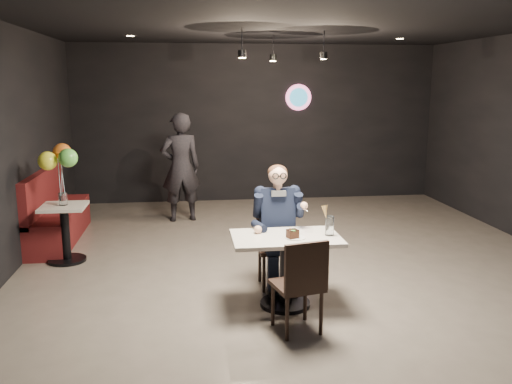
{
  "coord_description": "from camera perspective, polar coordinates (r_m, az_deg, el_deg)",
  "views": [
    {
      "loc": [
        -1.37,
        -5.96,
        2.29
      ],
      "look_at": [
        -0.62,
        -0.13,
        1.09
      ],
      "focal_mm": 38.0,
      "sensor_mm": 36.0,
      "label": 1
    }
  ],
  "objects": [
    {
      "name": "pendant_lights",
      "position": [
        8.1,
        2.52,
        15.67
      ],
      "size": [
        1.4,
        1.2,
        0.36
      ],
      "primitive_type": "cube",
      "color": "black",
      "rests_on": "floor"
    },
    {
      "name": "wall_sign",
      "position": [
        10.66,
        4.48,
        9.91
      ],
      "size": [
        0.5,
        0.06,
        0.5
      ],
      "primitive_type": null,
      "color": "pink",
      "rests_on": "floor"
    },
    {
      "name": "passerby",
      "position": [
        9.07,
        -7.93,
        2.58
      ],
      "size": [
        0.72,
        0.53,
        1.8
      ],
      "primitive_type": "imported",
      "rotation": [
        0.0,
        0.0,
        3.31
      ],
      "color": "black",
      "rests_on": "floor"
    },
    {
      "name": "chair_far",
      "position": [
        6.14,
        2.2,
        -5.85
      ],
      "size": [
        0.42,
        0.46,
        0.92
      ],
      "primitive_type": "cube",
      "color": "black",
      "rests_on": "floor"
    },
    {
      "name": "booth_bench",
      "position": [
        8.39,
        -20.1,
        -1.39
      ],
      "size": [
        0.52,
        2.08,
        1.04
      ],
      "primitive_type": "cube",
      "color": "#490F12",
      "rests_on": "floor"
    },
    {
      "name": "floor",
      "position": [
        6.53,
        5.33,
        -9.08
      ],
      "size": [
        9.0,
        9.0,
        0.0
      ],
      "primitive_type": "plane",
      "color": "#6F655C",
      "rests_on": "ground"
    },
    {
      "name": "dessert_plate",
      "position": [
        5.46,
        4.18,
        -4.83
      ],
      "size": [
        0.2,
        0.2,
        0.01
      ],
      "primitive_type": "cylinder",
      "color": "white",
      "rests_on": "main_table"
    },
    {
      "name": "wafer_cone",
      "position": [
        5.54,
        7.31,
        -2.11
      ],
      "size": [
        0.08,
        0.08,
        0.13
      ],
      "primitive_type": "cone",
      "rotation": [
        0.0,
        0.0,
        0.26
      ],
      "color": "tan",
      "rests_on": "sundae_glass"
    },
    {
      "name": "sundae_glass",
      "position": [
        5.58,
        7.75,
        -3.54
      ],
      "size": [
        0.09,
        0.09,
        0.2
      ],
      "primitive_type": "cylinder",
      "color": "silver",
      "rests_on": "main_table"
    },
    {
      "name": "balloon_bunch",
      "position": [
        7.24,
        -19.88,
        2.58
      ],
      "size": [
        0.43,
        0.43,
        0.71
      ],
      "primitive_type": "cube",
      "color": "#FFFE35",
      "rests_on": "balloon_vase"
    },
    {
      "name": "chair_near",
      "position": [
        5.09,
        4.33,
        -9.58
      ],
      "size": [
        0.51,
        0.54,
        0.92
      ],
      "primitive_type": "cube",
      "rotation": [
        0.0,
        0.0,
        0.22
      ],
      "color": "black",
      "rests_on": "floor"
    },
    {
      "name": "mint_leaf",
      "position": [
        5.4,
        3.91,
        -4.08
      ],
      "size": [
        0.07,
        0.04,
        0.01
      ],
      "primitive_type": "ellipsoid",
      "color": "#2C8730",
      "rests_on": "cake_slice"
    },
    {
      "name": "main_table",
      "position": [
        5.65,
        3.13,
        -8.31
      ],
      "size": [
        1.1,
        0.7,
        0.75
      ],
      "primitive_type": "cube",
      "color": "silver",
      "rests_on": "floor"
    },
    {
      "name": "side_table",
      "position": [
        7.42,
        -19.4,
        -4.36
      ],
      "size": [
        0.55,
        0.55,
        0.69
      ],
      "primitive_type": "cube",
      "color": "silver",
      "rests_on": "floor"
    },
    {
      "name": "cake_slice",
      "position": [
        5.43,
        3.87,
        -4.44
      ],
      "size": [
        0.13,
        0.12,
        0.08
      ],
      "primitive_type": "cube",
      "rotation": [
        0.0,
        0.0,
        0.35
      ],
      "color": "black",
      "rests_on": "dessert_plate"
    },
    {
      "name": "balloon_vase",
      "position": [
        7.31,
        -19.66,
        -0.7
      ],
      "size": [
        0.11,
        0.11,
        0.16
      ],
      "primitive_type": "cylinder",
      "color": "silver",
      "rests_on": "side_table"
    },
    {
      "name": "seated_man",
      "position": [
        6.07,
        2.22,
        -3.5
      ],
      "size": [
        0.6,
        0.8,
        1.44
      ],
      "primitive_type": "cube",
      "color": "black",
      "rests_on": "floor"
    }
  ]
}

